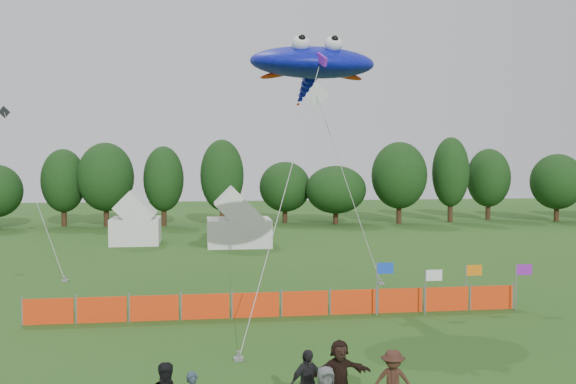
{
  "coord_description": "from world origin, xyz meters",
  "views": [
    {
      "loc": [
        -3.05,
        -16.14,
        6.37
      ],
      "look_at": [
        0.0,
        6.0,
        5.2
      ],
      "focal_mm": 40.0,
      "sensor_mm": 36.0,
      "label": 1
    }
  ],
  "objects": [
    {
      "name": "treeline",
      "position": [
        1.61,
        44.93,
        4.18
      ],
      "size": [
        104.57,
        8.78,
        8.36
      ],
      "color": "#382314",
      "rests_on": "ground"
    },
    {
      "name": "spectator_d",
      "position": [
        -0.48,
        -0.9,
        0.85
      ],
      "size": [
        1.07,
        0.82,
        1.69
      ],
      "primitive_type": "imported",
      "rotation": [
        0.0,
        0.0,
        0.47
      ],
      "color": "black",
      "rests_on": "ground"
    },
    {
      "name": "tent_left",
      "position": [
        -7.81,
        32.6,
        1.61
      ],
      "size": [
        3.62,
        3.62,
        3.19
      ],
      "color": "silver",
      "rests_on": "ground"
    },
    {
      "name": "flag_row",
      "position": [
        7.13,
        8.87,
        1.34
      ],
      "size": [
        6.73,
        0.7,
        2.16
      ],
      "color": "gray",
      "rests_on": "ground"
    },
    {
      "name": "barrier_fence",
      "position": [
        0.13,
        9.22,
        0.5
      ],
      "size": [
        19.9,
        0.06,
        1.0
      ],
      "color": "#F0380D",
      "rests_on": "ground"
    },
    {
      "name": "small_kite_white",
      "position": [
        3.9,
        17.37,
        7.43
      ],
      "size": [
        3.6,
        3.48,
        10.51
      ],
      "color": "white",
      "rests_on": "ground"
    },
    {
      "name": "spectator_c",
      "position": [
        1.66,
        -1.03,
        0.82
      ],
      "size": [
        1.19,
        0.88,
        1.64
      ],
      "primitive_type": "imported",
      "rotation": [
        0.0,
        0.0,
        -0.28
      ],
      "color": "#392017",
      "rests_on": "ground"
    },
    {
      "name": "spectator_f",
      "position": [
        0.47,
        -0.31,
        0.86
      ],
      "size": [
        1.66,
        0.76,
        1.73
      ],
      "primitive_type": "imported",
      "rotation": [
        0.0,
        0.0,
        0.16
      ],
      "color": "black",
      "rests_on": "ground"
    },
    {
      "name": "small_kite_dark",
      "position": [
        -13.16,
        23.5,
        5.31
      ],
      "size": [
        6.15,
        10.01,
        9.8
      ],
      "color": "black",
      "rests_on": "ground"
    },
    {
      "name": "stingray_kite",
      "position": [
        1.97,
        12.55,
        10.6
      ],
      "size": [
        6.99,
        16.0,
        11.64
      ],
      "color": "#0D16C1",
      "rests_on": "ground"
    },
    {
      "name": "tent_right",
      "position": [
        -0.26,
        30.33,
        1.65
      ],
      "size": [
        4.64,
        3.71,
        3.28
      ],
      "color": "silver",
      "rests_on": "ground"
    }
  ]
}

